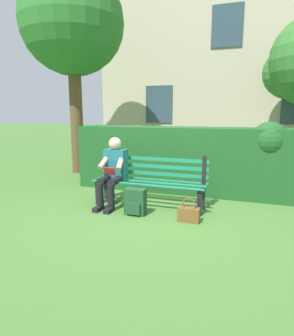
# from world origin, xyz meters

# --- Properties ---
(ground) EXTENTS (60.00, 60.00, 0.00)m
(ground) POSITION_xyz_m (0.00, 0.00, 0.00)
(ground) COLOR #477533
(park_bench) EXTENTS (1.94, 0.48, 0.90)m
(park_bench) POSITION_xyz_m (0.00, -0.08, 0.46)
(park_bench) COLOR black
(park_bench) RESTS_ON ground
(person_seated) EXTENTS (0.44, 0.73, 1.17)m
(person_seated) POSITION_xyz_m (0.62, 0.10, 0.62)
(person_seated) COLOR #1E6672
(person_seated) RESTS_ON ground
(hedge_backdrop) EXTENTS (4.71, 0.80, 1.43)m
(hedge_backdrop) POSITION_xyz_m (-0.52, -1.19, 0.69)
(hedge_backdrop) COLOR #1E5123
(hedge_backdrop) RESTS_ON ground
(tree) EXTENTS (2.70, 2.57, 5.06)m
(tree) POSITION_xyz_m (2.87, -2.24, 3.70)
(tree) COLOR brown
(tree) RESTS_ON ground
(building_facade) EXTENTS (8.28, 2.93, 6.58)m
(building_facade) POSITION_xyz_m (-0.73, -6.37, 3.29)
(building_facade) COLOR #BCAD93
(building_facade) RESTS_ON ground
(backpack) EXTENTS (0.33, 0.24, 0.42)m
(backpack) POSITION_xyz_m (0.08, 0.44, 0.20)
(backpack) COLOR #1E4728
(backpack) RESTS_ON ground
(handbag) EXTENTS (0.32, 0.13, 0.36)m
(handbag) POSITION_xyz_m (-0.79, 0.48, 0.12)
(handbag) COLOR brown
(handbag) RESTS_ON ground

